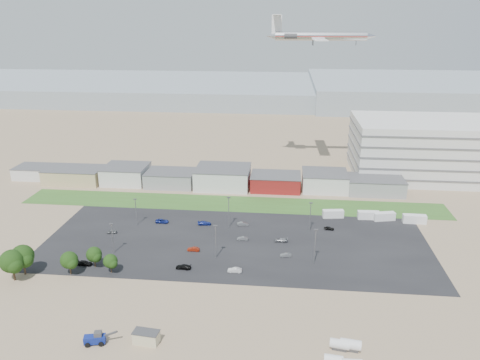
# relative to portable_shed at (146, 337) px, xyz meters

# --- Properties ---
(ground) EXTENTS (700.00, 700.00, 0.00)m
(ground) POSITION_rel_portable_shed_xyz_m (8.80, 30.09, -1.42)
(ground) COLOR #826C53
(ground) RESTS_ON ground
(parking_lot) EXTENTS (120.00, 50.00, 0.01)m
(parking_lot) POSITION_rel_portable_shed_xyz_m (13.80, 50.09, -1.42)
(parking_lot) COLOR black
(parking_lot) RESTS_ON ground
(grass_strip) EXTENTS (160.00, 16.00, 0.02)m
(grass_strip) POSITION_rel_portable_shed_xyz_m (8.80, 82.09, -1.41)
(grass_strip) COLOR #355921
(grass_strip) RESTS_ON ground
(hills_backdrop) EXTENTS (700.00, 200.00, 9.00)m
(hills_backdrop) POSITION_rel_portable_shed_xyz_m (48.80, 345.09, 3.08)
(hills_backdrop) COLOR gray
(hills_backdrop) RESTS_ON ground
(building_row) EXTENTS (170.00, 20.00, 8.00)m
(building_row) POSITION_rel_portable_shed_xyz_m (-8.20, 101.09, 2.58)
(building_row) COLOR silver
(building_row) RESTS_ON ground
(parking_garage) EXTENTS (80.00, 40.00, 25.00)m
(parking_garage) POSITION_rel_portable_shed_xyz_m (98.80, 125.09, 11.08)
(parking_garage) COLOR silver
(parking_garage) RESTS_ON ground
(portable_shed) EXTENTS (5.92, 3.52, 2.84)m
(portable_shed) POSITION_rel_portable_shed_xyz_m (0.00, 0.00, 0.00)
(portable_shed) COLOR beige
(portable_shed) RESTS_ON ground
(telehandler) EXTENTS (7.58, 3.95, 3.01)m
(telehandler) POSITION_rel_portable_shed_xyz_m (-10.93, -1.51, 0.08)
(telehandler) COLOR navy
(telehandler) RESTS_ON ground
(storage_tank_nw) EXTENTS (4.40, 2.72, 2.47)m
(storage_tank_nw) POSITION_rel_portable_shed_xyz_m (41.35, 2.21, -0.19)
(storage_tank_nw) COLOR silver
(storage_tank_nw) RESTS_ON ground
(storage_tank_ne) EXTENTS (4.66, 2.82, 2.63)m
(storage_tank_ne) POSITION_rel_portable_shed_xyz_m (43.62, 2.23, -0.11)
(storage_tank_ne) COLOR silver
(storage_tank_ne) RESTS_ON ground
(storage_tank_sw) EXTENTS (3.99, 2.32, 2.28)m
(storage_tank_sw) POSITION_rel_portable_shed_xyz_m (39.65, -2.62, -0.28)
(storage_tank_sw) COLOR silver
(storage_tank_sw) RESTS_ON ground
(box_trailer_a) EXTENTS (7.53, 3.28, 2.73)m
(box_trailer_a) POSITION_rel_portable_shed_xyz_m (45.89, 72.79, -0.06)
(box_trailer_a) COLOR silver
(box_trailer_a) RESTS_ON ground
(box_trailer_b) EXTENTS (7.54, 2.64, 2.79)m
(box_trailer_b) POSITION_rel_portable_shed_xyz_m (58.14, 72.79, -0.02)
(box_trailer_b) COLOR silver
(box_trailer_b) RESTS_ON ground
(box_trailer_c) EXTENTS (7.83, 4.00, 2.81)m
(box_trailer_c) POSITION_rel_portable_shed_xyz_m (63.39, 72.23, -0.02)
(box_trailer_c) COLOR silver
(box_trailer_c) RESTS_ON ground
(box_trailer_d) EXTENTS (7.84, 2.63, 2.92)m
(box_trailer_d) POSITION_rel_portable_shed_xyz_m (73.31, 70.88, 0.04)
(box_trailer_d) COLOR silver
(box_trailer_d) RESTS_ON ground
(tree_far_left) EXTENTS (6.67, 6.67, 10.01)m
(tree_far_left) POSITION_rel_portable_shed_xyz_m (-42.67, 21.42, 3.58)
(tree_far_left) COLOR black
(tree_far_left) RESTS_ON ground
(tree_left) EXTENTS (6.57, 6.57, 9.86)m
(tree_left) POSITION_rel_portable_shed_xyz_m (-41.50, 24.64, 3.51)
(tree_left) COLOR black
(tree_left) RESTS_ON ground
(tree_mid) EXTENTS (5.07, 5.07, 7.60)m
(tree_mid) POSITION_rel_portable_shed_xyz_m (-29.10, 25.99, 2.38)
(tree_mid) COLOR black
(tree_mid) RESTS_ON ground
(tree_right) EXTENTS (4.64, 4.64, 6.96)m
(tree_right) POSITION_rel_portable_shed_xyz_m (-23.95, 30.46, 2.06)
(tree_right) COLOR black
(tree_right) RESTS_ON ground
(tree_near) EXTENTS (4.19, 4.19, 6.28)m
(tree_near) POSITION_rel_portable_shed_xyz_m (-18.28, 27.90, 1.72)
(tree_near) COLOR black
(tree_near) RESTS_ON ground
(lightpole_front_l) EXTENTS (1.12, 0.47, 9.53)m
(lightpole_front_l) POSITION_rel_portable_shed_xyz_m (-21.76, 39.31, 3.34)
(lightpole_front_l) COLOR slate
(lightpole_front_l) RESTS_ON ground
(lightpole_front_m) EXTENTS (1.22, 0.51, 10.38)m
(lightpole_front_m) POSITION_rel_portable_shed_xyz_m (9.20, 39.32, 3.77)
(lightpole_front_m) COLOR slate
(lightpole_front_m) RESTS_ON ground
(lightpole_front_r) EXTENTS (1.24, 0.52, 10.53)m
(lightpole_front_r) POSITION_rel_portable_shed_xyz_m (37.76, 39.28, 3.84)
(lightpole_front_r) COLOR slate
(lightpole_front_r) RESTS_ON ground
(lightpole_back_l) EXTENTS (1.11, 0.46, 9.47)m
(lightpole_back_l) POSITION_rel_portable_shed_xyz_m (-21.10, 59.58, 3.31)
(lightpole_back_l) COLOR slate
(lightpole_back_l) RESTS_ON ground
(lightpole_back_m) EXTENTS (1.27, 0.53, 10.79)m
(lightpole_back_m) POSITION_rel_portable_shed_xyz_m (10.31, 60.99, 3.97)
(lightpole_back_m) COLOR slate
(lightpole_back_m) RESTS_ON ground
(lightpole_back_r) EXTENTS (1.19, 0.49, 10.09)m
(lightpole_back_r) POSITION_rel_portable_shed_xyz_m (37.25, 60.61, 3.62)
(lightpole_back_r) COLOR slate
(lightpole_back_r) RESTS_ON ground
(airliner) EXTENTS (48.94, 34.33, 14.11)m
(airliner) POSITION_rel_portable_shed_xyz_m (41.86, 130.94, 58.07)
(airliner) COLOR silver
(parked_car_1) EXTENTS (3.49, 1.57, 1.11)m
(parked_car_1) POSITION_rel_portable_shed_xyz_m (29.60, 42.01, -0.87)
(parked_car_1) COLOR #595B5E
(parked_car_1) RESTS_ON ground
(parked_car_3) EXTENTS (4.46, 2.10, 1.26)m
(parked_car_3) POSITION_rel_portable_shed_xyz_m (1.07, 31.97, -0.79)
(parked_car_3) COLOR black
(parked_car_3) RESTS_ON ground
(parked_car_4) EXTENTS (3.71, 1.32, 1.22)m
(parked_car_4) POSITION_rel_portable_shed_xyz_m (1.79, 42.77, -0.81)
(parked_car_4) COLOR maroon
(parked_car_4) RESTS_ON ground
(parked_car_5) EXTENTS (3.36, 1.68, 1.10)m
(parked_car_5) POSITION_rel_portable_shed_xyz_m (-27.22, 52.25, -0.87)
(parked_car_5) COLOR #595B5E
(parked_car_5) RESTS_ON ground
(parked_car_6) EXTENTS (4.70, 2.35, 1.31)m
(parked_car_6) POSITION_rel_portable_shed_xyz_m (1.79, 61.89, -0.77)
(parked_car_6) COLOR navy
(parked_car_6) RESTS_ON ground
(parked_car_7) EXTENTS (3.60, 1.34, 1.18)m
(parked_car_7) POSITION_rel_portable_shed_xyz_m (15.91, 51.59, -0.83)
(parked_car_7) COLOR #595B5E
(parked_car_7) RESTS_ON ground
(parked_car_8) EXTENTS (3.45, 1.60, 1.14)m
(parked_car_8) POSITION_rel_portable_shed_xyz_m (43.69, 62.19, -0.85)
(parked_car_8) COLOR black
(parked_car_8) RESTS_ON ground
(parked_car_9) EXTENTS (4.56, 2.17, 1.26)m
(parked_car_9) POSITION_rel_portable_shed_xyz_m (-13.00, 62.08, -0.79)
(parked_car_9) COLOR navy
(parked_car_9) RESTS_ON ground
(parked_car_10) EXTENTS (4.44, 1.88, 1.28)m
(parked_car_10) POSITION_rel_portable_shed_xyz_m (-27.35, 31.14, -0.78)
(parked_car_10) COLOR black
(parked_car_10) RESTS_ON ground
(parked_car_11) EXTENTS (3.90, 1.73, 1.24)m
(parked_car_11) POSITION_rel_portable_shed_xyz_m (14.90, 62.70, -0.80)
(parked_car_11) COLOR #595B5E
(parked_car_11) RESTS_ON ground
(parked_car_12) EXTENTS (4.19, 1.74, 1.21)m
(parked_car_12) POSITION_rel_portable_shed_xyz_m (28.00, 51.69, -0.82)
(parked_car_12) COLOR #A5A5AA
(parked_car_12) RESTS_ON ground
(parked_car_13) EXTENTS (3.94, 1.46, 1.29)m
(parked_car_13) POSITION_rel_portable_shed_xyz_m (15.61, 31.65, -0.78)
(parked_car_13) COLOR silver
(parked_car_13) RESTS_ON ground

